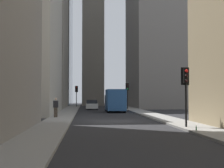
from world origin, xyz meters
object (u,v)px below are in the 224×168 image
Objects in this scene: traffic_light_foreground at (186,83)px; pedestrian at (56,107)px; traffic_light_midblock at (127,90)px; discarded_bottle at (196,128)px; traffic_light_far_junction at (76,91)px; delivery_truck at (115,100)px; sedan_white at (92,105)px.

traffic_light_foreground is 13.08m from pedestrian.
traffic_light_foreground is 2.11× the size of pedestrian.
traffic_light_midblock reaches higher than discarded_bottle.
discarded_bottle is (-39.92, -7.72, -2.59)m from traffic_light_far_junction.
traffic_light_far_junction is (37.89, 7.81, -0.00)m from traffic_light_foreground.
delivery_truck is 23.93× the size of discarded_bottle.
traffic_light_far_junction reaches higher than sedan_white.
traffic_light_foreground is at bearing -168.35° from traffic_light_far_junction.
sedan_white is 1.17× the size of traffic_light_far_junction.
sedan_white is 2.47× the size of pedestrian.
sedan_white is 9.18m from traffic_light_far_junction.
pedestrian is at bearing 153.93° from traffic_light_midblock.
sedan_white is 1.17× the size of traffic_light_foreground.
pedestrian is (-11.96, 6.37, -0.37)m from delivery_truck.
pedestrian is at bearing 37.09° from discarded_bottle.
traffic_light_far_junction is (16.42, 5.36, 1.38)m from delivery_truck.
pedestrian is (-28.38, 1.01, -1.75)m from traffic_light_far_junction.
traffic_light_foreground is at bearing -2.59° from discarded_bottle.
discarded_bottle is at bearing 177.41° from traffic_light_foreground.
delivery_truck is at bearing -161.91° from traffic_light_far_junction.
sedan_white is (7.88, 2.80, -0.80)m from delivery_truck.
delivery_truck is 1.76× the size of traffic_light_far_junction.
traffic_light_midblock is at bearing -143.27° from traffic_light_far_junction.
sedan_white is at bearing 19.56° from delivery_truck.
sedan_white is 29.89m from traffic_light_foreground.
discarded_bottle is at bearing 179.88° from traffic_light_midblock.
discarded_bottle is (-23.50, -2.35, -1.21)m from delivery_truck.
traffic_light_foreground is (-29.34, -5.24, 2.17)m from sedan_white.
discarded_bottle is at bearing -174.28° from delivery_truck.
traffic_light_midblock reaches higher than pedestrian.
traffic_light_foreground reaches higher than sedan_white.
traffic_light_foreground is 13.62× the size of discarded_bottle.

